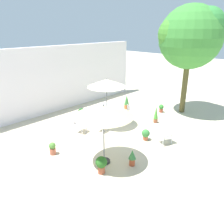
{
  "coord_description": "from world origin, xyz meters",
  "views": [
    {
      "loc": [
        -7.38,
        -6.7,
        4.7
      ],
      "look_at": [
        0.0,
        0.46,
        0.79
      ],
      "focal_mm": 35.95,
      "sensor_mm": 36.0,
      "label": 1
    }
  ],
  "objects_px": {
    "potted_plant_7": "(101,164)",
    "potted_plant_3": "(127,102)",
    "potted_plant_2": "(146,134)",
    "patio_umbrella_0": "(107,84)",
    "potted_plant_0": "(53,148)",
    "patio_chair_1": "(126,112)",
    "cafe_table_0": "(105,108)",
    "patio_chair_4": "(100,121)",
    "potted_plant_5": "(82,112)",
    "patio_umbrella_1": "(103,111)",
    "patio_chair_0": "(166,132)",
    "shade_tree": "(190,37)",
    "patio_chair_2": "(79,122)",
    "patio_chair_3": "(93,113)",
    "potted_plant_4": "(132,157)",
    "potted_plant_6": "(161,108)",
    "potted_plant_1": "(156,115)"
  },
  "relations": [
    {
      "from": "patio_chair_2",
      "to": "potted_plant_0",
      "type": "bearing_deg",
      "value": -156.5
    },
    {
      "from": "potted_plant_2",
      "to": "patio_umbrella_0",
      "type": "bearing_deg",
      "value": 92.06
    },
    {
      "from": "shade_tree",
      "to": "patio_chair_1",
      "type": "height_order",
      "value": "shade_tree"
    },
    {
      "from": "patio_chair_1",
      "to": "patio_chair_4",
      "type": "bearing_deg",
      "value": 176.6
    },
    {
      "from": "cafe_table_0",
      "to": "potted_plant_5",
      "type": "distance_m",
      "value": 1.3
    },
    {
      "from": "patio_chair_0",
      "to": "patio_chair_3",
      "type": "relative_size",
      "value": 1.0
    },
    {
      "from": "patio_chair_4",
      "to": "potted_plant_5",
      "type": "height_order",
      "value": "patio_chair_4"
    },
    {
      "from": "cafe_table_0",
      "to": "potted_plant_4",
      "type": "xyz_separation_m",
      "value": [
        -2.63,
        -4.12,
        -0.15
      ]
    },
    {
      "from": "cafe_table_0",
      "to": "potted_plant_6",
      "type": "bearing_deg",
      "value": -34.64
    },
    {
      "from": "potted_plant_1",
      "to": "patio_chair_1",
      "type": "bearing_deg",
      "value": 127.3
    },
    {
      "from": "potted_plant_0",
      "to": "potted_plant_2",
      "type": "relative_size",
      "value": 1.02
    },
    {
      "from": "patio_umbrella_0",
      "to": "patio_chair_0",
      "type": "bearing_deg",
      "value": -81.5
    },
    {
      "from": "potted_plant_4",
      "to": "potted_plant_5",
      "type": "xyz_separation_m",
      "value": [
        1.63,
        4.91,
        -0.05
      ]
    },
    {
      "from": "potted_plant_0",
      "to": "potted_plant_7",
      "type": "relative_size",
      "value": 0.81
    },
    {
      "from": "potted_plant_2",
      "to": "potted_plant_3",
      "type": "height_order",
      "value": "potted_plant_3"
    },
    {
      "from": "patio_chair_4",
      "to": "patio_chair_3",
      "type": "bearing_deg",
      "value": 66.93
    },
    {
      "from": "patio_umbrella_0",
      "to": "patio_chair_2",
      "type": "distance_m",
      "value": 2.24
    },
    {
      "from": "patio_umbrella_0",
      "to": "potted_plant_4",
      "type": "bearing_deg",
      "value": -120.29
    },
    {
      "from": "potted_plant_6",
      "to": "patio_chair_2",
      "type": "bearing_deg",
      "value": 164.88
    },
    {
      "from": "patio_chair_1",
      "to": "potted_plant_0",
      "type": "height_order",
      "value": "patio_chair_1"
    },
    {
      "from": "potted_plant_0",
      "to": "potted_plant_1",
      "type": "xyz_separation_m",
      "value": [
        5.46,
        -1.13,
        0.18
      ]
    },
    {
      "from": "patio_chair_3",
      "to": "potted_plant_5",
      "type": "bearing_deg",
      "value": 88.8
    },
    {
      "from": "shade_tree",
      "to": "potted_plant_5",
      "type": "xyz_separation_m",
      "value": [
        -4.75,
        3.49,
        -3.9
      ]
    },
    {
      "from": "patio_chair_4",
      "to": "potted_plant_3",
      "type": "xyz_separation_m",
      "value": [
        3.25,
        1.14,
        -0.05
      ]
    },
    {
      "from": "patio_umbrella_1",
      "to": "patio_chair_1",
      "type": "distance_m",
      "value": 4.29
    },
    {
      "from": "potted_plant_6",
      "to": "potted_plant_7",
      "type": "bearing_deg",
      "value": -164.81
    },
    {
      "from": "potted_plant_2",
      "to": "potted_plant_4",
      "type": "bearing_deg",
      "value": -157.02
    },
    {
      "from": "patio_chair_1",
      "to": "potted_plant_5",
      "type": "bearing_deg",
      "value": 122.21
    },
    {
      "from": "patio_chair_0",
      "to": "patio_chair_2",
      "type": "distance_m",
      "value": 4.03
    },
    {
      "from": "potted_plant_7",
      "to": "potted_plant_3",
      "type": "bearing_deg",
      "value": 33.18
    },
    {
      "from": "potted_plant_5",
      "to": "potted_plant_7",
      "type": "distance_m",
      "value": 5.21
    },
    {
      "from": "potted_plant_0",
      "to": "potted_plant_3",
      "type": "xyz_separation_m",
      "value": [
        6.02,
        1.35,
        0.18
      ]
    },
    {
      "from": "patio_chair_2",
      "to": "patio_chair_4",
      "type": "bearing_deg",
      "value": -38.9
    },
    {
      "from": "patio_chair_0",
      "to": "potted_plant_5",
      "type": "distance_m",
      "value": 4.93
    },
    {
      "from": "cafe_table_0",
      "to": "potted_plant_1",
      "type": "distance_m",
      "value": 2.82
    },
    {
      "from": "patio_chair_1",
      "to": "patio_umbrella_1",
      "type": "bearing_deg",
      "value": -150.83
    },
    {
      "from": "potted_plant_0",
      "to": "potted_plant_6",
      "type": "xyz_separation_m",
      "value": [
        6.97,
        -0.5,
        -0.0
      ]
    },
    {
      "from": "patio_umbrella_0",
      "to": "potted_plant_7",
      "type": "relative_size",
      "value": 3.88
    },
    {
      "from": "patio_chair_1",
      "to": "patio_umbrella_0",
      "type": "bearing_deg",
      "value": 162.65
    },
    {
      "from": "patio_chair_2",
      "to": "potted_plant_7",
      "type": "xyz_separation_m",
      "value": [
        -1.47,
        -3.11,
        -0.16
      ]
    },
    {
      "from": "shade_tree",
      "to": "patio_chair_4",
      "type": "distance_m",
      "value": 6.55
    },
    {
      "from": "patio_chair_0",
      "to": "patio_chair_1",
      "type": "height_order",
      "value": "patio_chair_0"
    },
    {
      "from": "cafe_table_0",
      "to": "patio_chair_1",
      "type": "distance_m",
      "value": 1.33
    },
    {
      "from": "cafe_table_0",
      "to": "patio_chair_4",
      "type": "relative_size",
      "value": 0.89
    },
    {
      "from": "patio_chair_0",
      "to": "potted_plant_7",
      "type": "relative_size",
      "value": 1.47
    },
    {
      "from": "potted_plant_1",
      "to": "potted_plant_2",
      "type": "bearing_deg",
      "value": -158.29
    },
    {
      "from": "patio_chair_1",
      "to": "potted_plant_3",
      "type": "relative_size",
      "value": 0.98
    },
    {
      "from": "patio_chair_0",
      "to": "potted_plant_7",
      "type": "distance_m",
      "value": 3.43
    },
    {
      "from": "patio_chair_3",
      "to": "patio_chair_4",
      "type": "bearing_deg",
      "value": -113.07
    },
    {
      "from": "potted_plant_3",
      "to": "patio_chair_1",
      "type": "bearing_deg",
      "value": -140.04
    }
  ]
}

